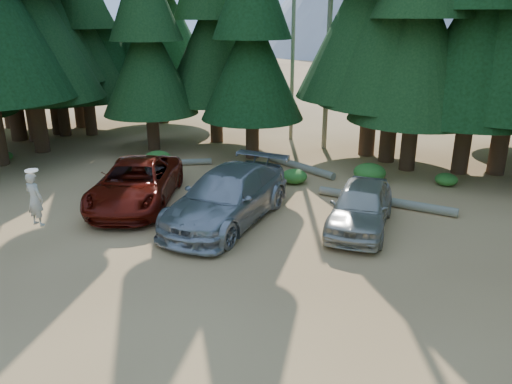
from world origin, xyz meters
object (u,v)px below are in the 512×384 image
silver_minivan_right (361,206)px  log_right (385,201)px  frisbee_player (35,199)px  red_pickup (136,183)px  log_left (168,163)px  silver_minivan_center (227,197)px  log_mid (300,166)px

silver_minivan_right → log_right: 2.45m
silver_minivan_right → frisbee_player: 9.75m
silver_minivan_right → log_right: (0.75, 2.26, -0.58)m
red_pickup → silver_minivan_right: red_pickup is taller
frisbee_player → log_left: size_ratio=0.43×
red_pickup → frisbee_player: frisbee_player is taller
silver_minivan_center → log_mid: size_ratio=1.51×
red_pickup → log_mid: size_ratio=1.44×
red_pickup → log_left: red_pickup is taller
red_pickup → silver_minivan_center: (3.63, -0.69, 0.08)m
silver_minivan_center → log_left: size_ratio=1.52×
frisbee_player → log_mid: bearing=-110.9°
red_pickup → log_right: bearing=0.6°
silver_minivan_center → silver_minivan_right: 4.25m
frisbee_player → silver_minivan_right: bearing=-146.0°
log_right → frisbee_player: bearing=-135.9°
frisbee_player → log_right: frisbee_player is taller
silver_minivan_center → log_mid: silver_minivan_center is taller
silver_minivan_center → log_left: bearing=140.8°
silver_minivan_center → frisbee_player: size_ratio=3.51×
silver_minivan_right → log_left: bearing=155.5°
red_pickup → log_mid: 7.45m
silver_minivan_right → log_left: (-8.74, 4.79, -0.60)m
red_pickup → silver_minivan_center: 3.69m
log_mid → red_pickup: bearing=-96.9°
silver_minivan_center → log_left: (-4.52, 5.34, -0.71)m
silver_minivan_right → frisbee_player: frisbee_player is taller
red_pickup → frisbee_player: bearing=-121.1°
silver_minivan_center → log_right: (4.96, 2.81, -0.69)m
frisbee_player → log_right: (9.79, 5.84, -1.25)m
log_right → silver_minivan_right: bearing=-95.1°
log_mid → log_right: size_ratio=0.79×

